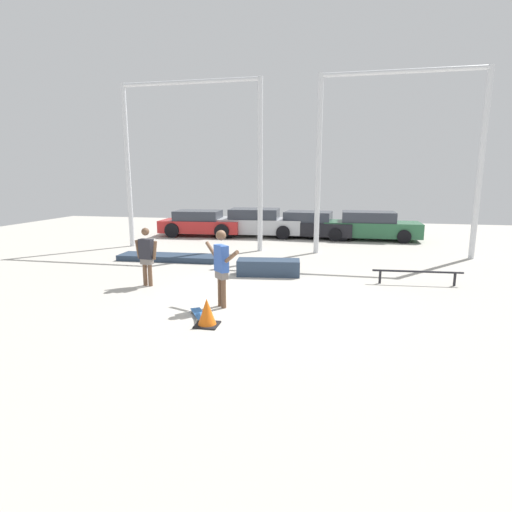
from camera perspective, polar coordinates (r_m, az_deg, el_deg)
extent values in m
plane|color=#B2ADA3|center=(9.81, -0.22, -6.18)|extent=(36.00, 36.00, 0.00)
cylinder|color=brown|center=(9.23, -5.14, -4.64)|extent=(0.12, 0.12, 0.84)
cylinder|color=brown|center=(9.09, -4.66, -4.88)|extent=(0.12, 0.12, 0.84)
cube|color=slate|center=(9.07, -4.94, -2.66)|extent=(0.35, 0.35, 0.18)
cube|color=#3359B2|center=(8.99, -4.98, -0.34)|extent=(0.40, 0.40, 0.60)
sphere|color=brown|center=(8.90, -5.03, 2.97)|extent=(0.23, 0.23, 0.23)
cylinder|color=brown|center=(9.38, -6.35, 0.86)|extent=(0.43, 0.43, 0.35)
cylinder|color=brown|center=(8.56, -3.50, -0.09)|extent=(0.43, 0.43, 0.35)
cube|color=#2D66B2|center=(8.69, -8.14, -8.14)|extent=(0.60, 0.78, 0.01)
cylinder|color=silver|center=(8.48, -7.00, -8.91)|extent=(0.06, 0.06, 0.05)
cylinder|color=silver|center=(8.43, -8.44, -9.07)|extent=(0.06, 0.06, 0.05)
cylinder|color=silver|center=(8.97, -7.85, -7.79)|extent=(0.06, 0.06, 0.05)
cylinder|color=silver|center=(8.93, -9.21, -7.92)|extent=(0.06, 0.06, 0.05)
cube|color=#28384C|center=(12.11, 1.79, -1.64)|extent=(1.95, 0.91, 0.48)
cube|color=#28384C|center=(14.66, -12.34, -0.19)|extent=(3.62, 1.08, 0.20)
cylinder|color=black|center=(11.88, 22.07, -2.07)|extent=(2.42, 0.23, 0.06)
cylinder|color=black|center=(11.71, 17.30, -2.87)|extent=(0.07, 0.07, 0.37)
cylinder|color=black|center=(12.20, 26.52, -2.99)|extent=(0.07, 0.07, 0.37)
cylinder|color=silver|center=(17.86, -17.84, 11.92)|extent=(0.20, 0.20, 6.63)
cylinder|color=silver|center=(15.91, 0.59, 12.60)|extent=(0.20, 0.20, 6.63)
cylinder|color=silver|center=(17.06, -9.54, 23.31)|extent=(5.63, 0.16, 0.16)
cylinder|color=silver|center=(15.63, 8.91, 12.49)|extent=(0.20, 0.20, 6.63)
cylinder|color=silver|center=(16.34, 29.43, 11.15)|extent=(0.20, 0.20, 6.63)
cylinder|color=silver|center=(16.15, 20.23, 23.52)|extent=(5.63, 0.16, 0.16)
cube|color=red|center=(20.42, -7.80, 4.27)|extent=(4.12, 1.93, 0.60)
cube|color=#2D333D|center=(20.41, -8.28, 5.78)|extent=(2.30, 1.69, 0.47)
cylinder|color=black|center=(20.93, -3.86, 4.14)|extent=(0.73, 0.26, 0.72)
cylinder|color=black|center=(19.32, -4.91, 3.53)|extent=(0.73, 0.26, 0.72)
cylinder|color=black|center=(21.60, -10.37, 4.20)|extent=(0.73, 0.26, 0.72)
cylinder|color=black|center=(20.05, -11.90, 3.61)|extent=(0.73, 0.26, 0.72)
cube|color=#B7BABF|center=(20.12, 0.28, 4.38)|extent=(4.43, 2.06, 0.71)
cube|color=#2D333D|center=(20.09, -0.22, 6.08)|extent=(2.47, 1.82, 0.49)
cylinder|color=black|center=(20.89, 4.31, 4.03)|extent=(0.67, 0.25, 0.66)
cylinder|color=black|center=(19.10, 3.88, 3.36)|extent=(0.67, 0.25, 0.66)
cylinder|color=black|center=(21.27, -2.96, 4.17)|extent=(0.67, 0.25, 0.66)
cylinder|color=black|center=(19.52, -4.04, 3.53)|extent=(0.67, 0.25, 0.66)
cube|color=black|center=(19.79, 7.90, 4.00)|extent=(4.13, 2.05, 0.63)
cube|color=#2D333D|center=(19.75, 7.48, 5.63)|extent=(2.33, 1.76, 0.48)
cylinder|color=black|center=(20.51, 11.68, 3.62)|extent=(0.62, 0.27, 0.60)
cylinder|color=black|center=(18.84, 11.24, 2.98)|extent=(0.62, 0.27, 0.60)
cylinder|color=black|center=(20.85, 4.85, 3.93)|extent=(0.62, 0.27, 0.60)
cylinder|color=black|center=(19.22, 3.84, 3.32)|extent=(0.62, 0.27, 0.60)
cube|color=#28603D|center=(19.76, 16.17, 3.73)|extent=(4.41, 1.71, 0.69)
cube|color=#2D333D|center=(19.68, 15.75, 5.44)|extent=(2.43, 1.56, 0.48)
cylinder|color=black|center=(20.74, 19.74, 3.28)|extent=(0.61, 0.22, 0.61)
cylinder|color=black|center=(19.13, 20.39, 2.62)|extent=(0.61, 0.22, 0.61)
cylinder|color=black|center=(20.54, 12.18, 3.62)|extent=(0.61, 0.22, 0.61)
cylinder|color=black|center=(18.91, 12.19, 2.98)|extent=(0.61, 0.22, 0.61)
cylinder|color=brown|center=(11.25, -14.90, -2.30)|extent=(0.12, 0.12, 0.75)
cylinder|color=brown|center=(11.34, -15.58, -2.23)|extent=(0.12, 0.12, 0.75)
cube|color=slate|center=(11.22, -15.32, -0.71)|extent=(0.34, 0.22, 0.17)
cube|color=#26262D|center=(11.16, -15.41, 0.97)|extent=(0.40, 0.24, 0.54)
sphere|color=brown|center=(11.09, -15.54, 3.37)|extent=(0.21, 0.21, 0.21)
cylinder|color=brown|center=(11.02, -14.26, 0.80)|extent=(0.17, 0.11, 0.51)
cylinder|color=brown|center=(11.32, -16.52, 0.95)|extent=(0.17, 0.11, 0.51)
cube|color=black|center=(8.20, -6.98, -9.71)|extent=(0.46, 0.46, 0.03)
cone|color=orange|center=(8.10, -7.03, -7.86)|extent=(0.37, 0.37, 0.53)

